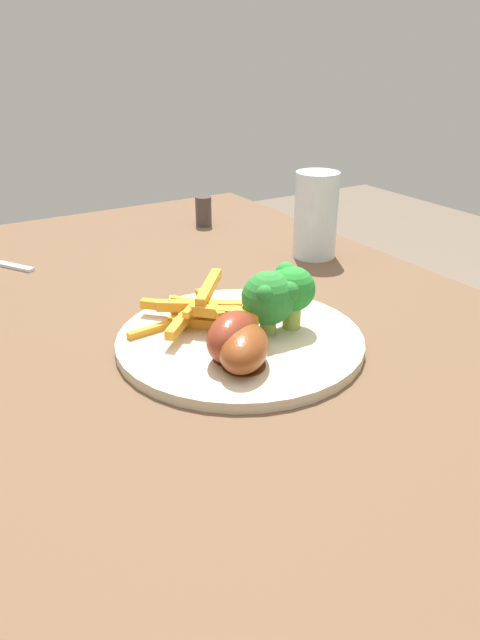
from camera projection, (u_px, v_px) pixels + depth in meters
name	position (u px, v px, depth m)	size (l,w,h in m)	color
dining_table	(235.00, 405.00, 0.77)	(1.22, 0.71, 0.74)	brown
dinner_plate	(240.00, 341.00, 0.69)	(0.28, 0.28, 0.01)	beige
broccoli_floret_front	(291.00, 289.00, 0.69)	(0.06, 0.05, 0.07)	#8FA948
broccoli_floret_middle	(268.00, 298.00, 0.67)	(0.06, 0.06, 0.07)	#8AA84B
carrot_fries_pile	(201.00, 310.00, 0.70)	(0.14, 0.15, 0.04)	orange
chicken_drumstick_near	(234.00, 335.00, 0.63)	(0.10, 0.12, 0.05)	#571B10
chicken_drumstick_far	(245.00, 346.00, 0.62)	(0.12, 0.11, 0.04)	#56230E
water_glass	(316.00, 215.00, 0.94)	(0.07, 0.07, 0.13)	silver
pepper_shaker	(203.00, 211.00, 1.12)	(0.03, 0.03, 0.05)	#423833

